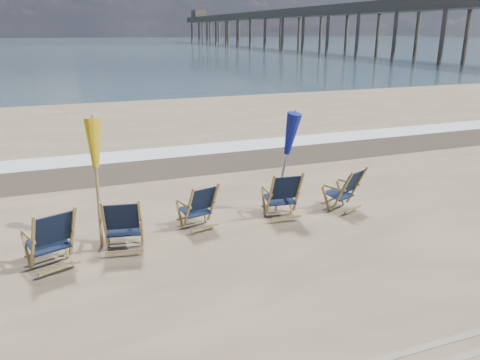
{
  "coord_description": "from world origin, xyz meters",
  "views": [
    {
      "loc": [
        -3.05,
        -5.87,
        3.68
      ],
      "look_at": [
        0.0,
        2.2,
        0.9
      ],
      "focal_mm": 35.0,
      "sensor_mm": 36.0,
      "label": 1
    }
  ],
  "objects_px": {
    "fishing_pier": "(296,24)",
    "beach_chair_2": "(213,204)",
    "beach_chair_4": "(357,187)",
    "umbrella_yellow": "(94,150)",
    "beach_chair_3": "(298,194)",
    "umbrella_blue": "(285,138)",
    "beach_chair_1": "(141,225)",
    "beach_chair_0": "(73,234)"
  },
  "relations": [
    {
      "from": "beach_chair_3",
      "to": "beach_chair_4",
      "type": "bearing_deg",
      "value": -171.58
    },
    {
      "from": "beach_chair_2",
      "to": "beach_chair_3",
      "type": "relative_size",
      "value": 0.91
    },
    {
      "from": "beach_chair_0",
      "to": "beach_chair_2",
      "type": "bearing_deg",
      "value": 174.67
    },
    {
      "from": "umbrella_yellow",
      "to": "beach_chair_1",
      "type": "bearing_deg",
      "value": -51.21
    },
    {
      "from": "beach_chair_4",
      "to": "umbrella_yellow",
      "type": "distance_m",
      "value": 5.4
    },
    {
      "from": "umbrella_blue",
      "to": "beach_chair_1",
      "type": "bearing_deg",
      "value": -164.44
    },
    {
      "from": "umbrella_blue",
      "to": "beach_chair_3",
      "type": "bearing_deg",
      "value": -75.1
    },
    {
      "from": "umbrella_yellow",
      "to": "fishing_pier",
      "type": "xyz_separation_m",
      "value": [
        40.65,
        71.68,
        2.95
      ]
    },
    {
      "from": "beach_chair_0",
      "to": "beach_chair_4",
      "type": "height_order",
      "value": "beach_chair_0"
    },
    {
      "from": "beach_chair_0",
      "to": "umbrella_yellow",
      "type": "relative_size",
      "value": 0.49
    },
    {
      "from": "beach_chair_4",
      "to": "umbrella_blue",
      "type": "relative_size",
      "value": 0.46
    },
    {
      "from": "umbrella_yellow",
      "to": "umbrella_blue",
      "type": "height_order",
      "value": "umbrella_yellow"
    },
    {
      "from": "beach_chair_2",
      "to": "beach_chair_3",
      "type": "xyz_separation_m",
      "value": [
        1.72,
        -0.2,
        0.05
      ]
    },
    {
      "from": "beach_chair_3",
      "to": "beach_chair_4",
      "type": "relative_size",
      "value": 1.07
    },
    {
      "from": "beach_chair_4",
      "to": "fishing_pier",
      "type": "relative_size",
      "value": 0.01
    },
    {
      "from": "beach_chair_4",
      "to": "beach_chair_2",
      "type": "bearing_deg",
      "value": -26.69
    },
    {
      "from": "beach_chair_4",
      "to": "fishing_pier",
      "type": "height_order",
      "value": "fishing_pier"
    },
    {
      "from": "fishing_pier",
      "to": "beach_chair_2",
      "type": "bearing_deg",
      "value": -118.23
    },
    {
      "from": "beach_chair_0",
      "to": "umbrella_blue",
      "type": "height_order",
      "value": "umbrella_blue"
    },
    {
      "from": "beach_chair_4",
      "to": "beach_chair_1",
      "type": "bearing_deg",
      "value": -18.36
    },
    {
      "from": "beach_chair_0",
      "to": "beach_chair_1",
      "type": "distance_m",
      "value": 1.09
    },
    {
      "from": "beach_chair_1",
      "to": "beach_chair_3",
      "type": "bearing_deg",
      "value": -162.31
    },
    {
      "from": "beach_chair_2",
      "to": "beach_chair_0",
      "type": "bearing_deg",
      "value": 0.28
    },
    {
      "from": "beach_chair_0",
      "to": "umbrella_blue",
      "type": "relative_size",
      "value": 0.52
    },
    {
      "from": "beach_chair_3",
      "to": "beach_chair_4",
      "type": "distance_m",
      "value": 1.44
    },
    {
      "from": "umbrella_yellow",
      "to": "beach_chair_2",
      "type": "bearing_deg",
      "value": -3.55
    },
    {
      "from": "umbrella_yellow",
      "to": "fishing_pier",
      "type": "relative_size",
      "value": 0.02
    },
    {
      "from": "beach_chair_2",
      "to": "umbrella_blue",
      "type": "relative_size",
      "value": 0.45
    },
    {
      "from": "beach_chair_3",
      "to": "umbrella_yellow",
      "type": "relative_size",
      "value": 0.47
    },
    {
      "from": "beach_chair_1",
      "to": "fishing_pier",
      "type": "xyz_separation_m",
      "value": [
        40.04,
        72.43,
        4.12
      ]
    },
    {
      "from": "beach_chair_1",
      "to": "umbrella_blue",
      "type": "bearing_deg",
      "value": -154.16
    },
    {
      "from": "beach_chair_2",
      "to": "beach_chair_4",
      "type": "bearing_deg",
      "value": 163.22
    },
    {
      "from": "beach_chair_4",
      "to": "fishing_pier",
      "type": "distance_m",
      "value": 80.28
    },
    {
      "from": "beach_chair_2",
      "to": "umbrella_yellow",
      "type": "distance_m",
      "value": 2.43
    },
    {
      "from": "beach_chair_1",
      "to": "umbrella_blue",
      "type": "height_order",
      "value": "umbrella_blue"
    },
    {
      "from": "umbrella_blue",
      "to": "umbrella_yellow",
      "type": "bearing_deg",
      "value": -178.21
    },
    {
      "from": "umbrella_blue",
      "to": "beach_chair_0",
      "type": "bearing_deg",
      "value": -167.55
    },
    {
      "from": "fishing_pier",
      "to": "beach_chair_4",
      "type": "bearing_deg",
      "value": -116.2
    },
    {
      "from": "fishing_pier",
      "to": "beach_chair_3",
      "type": "bearing_deg",
      "value": -117.09
    },
    {
      "from": "beach_chair_1",
      "to": "fishing_pier",
      "type": "distance_m",
      "value": 82.87
    },
    {
      "from": "beach_chair_3",
      "to": "umbrella_blue",
      "type": "height_order",
      "value": "umbrella_blue"
    },
    {
      "from": "beach_chair_3",
      "to": "fishing_pier",
      "type": "bearing_deg",
      "value": -111.49
    }
  ]
}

